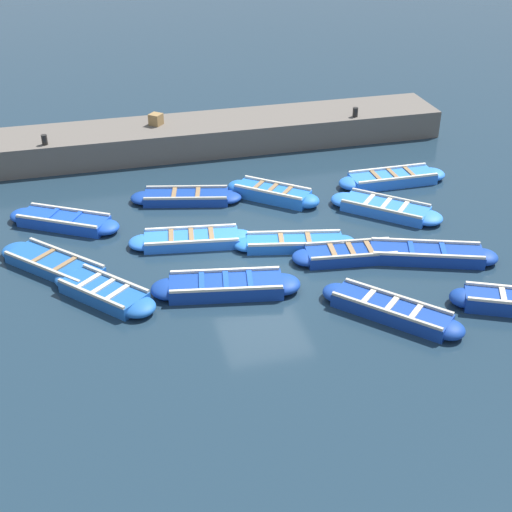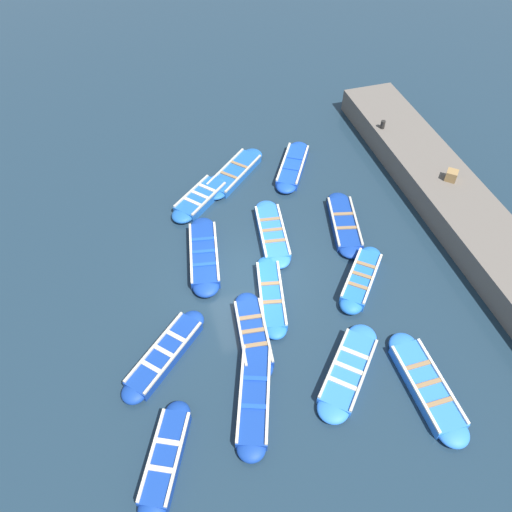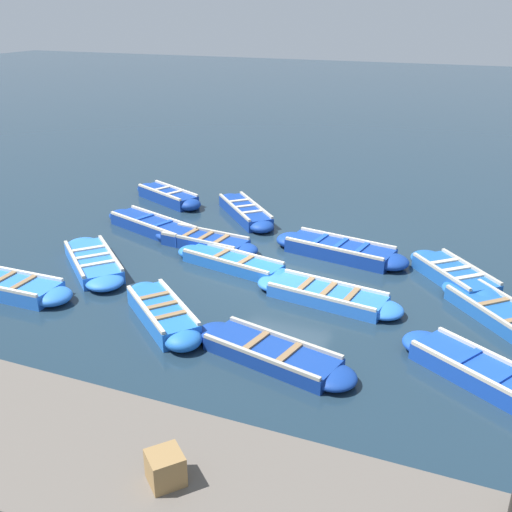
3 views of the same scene
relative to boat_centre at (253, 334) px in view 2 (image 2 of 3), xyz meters
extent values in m
plane|color=#1C303F|center=(0.41, 2.39, -0.16)|extent=(120.00, 120.00, 0.00)
cube|color=navy|center=(0.00, 0.00, -0.01)|extent=(1.17, 2.55, 0.32)
ellipsoid|color=navy|center=(0.14, 1.22, -0.01)|extent=(0.91, 0.93, 0.32)
ellipsoid|color=navy|center=(-0.14, -1.22, -0.01)|extent=(0.91, 0.93, 0.32)
cube|color=#B2AD9E|center=(-0.40, 0.05, 0.19)|extent=(0.36, 2.41, 0.07)
cube|color=#B2AD9E|center=(0.40, -0.05, 0.19)|extent=(0.36, 2.41, 0.07)
cube|color=olive|center=(0.06, 0.52, 0.17)|extent=(0.79, 0.23, 0.04)
cube|color=olive|center=(0.00, 0.00, 0.17)|extent=(0.79, 0.23, 0.04)
cube|color=olive|center=(-0.06, -0.52, 0.17)|extent=(0.79, 0.23, 0.04)
cube|color=navy|center=(-2.82, 0.03, 0.01)|extent=(2.69, 2.58, 0.35)
ellipsoid|color=navy|center=(-1.76, 1.02, 0.01)|extent=(1.09, 1.09, 0.35)
ellipsoid|color=navy|center=(-3.89, -0.96, 0.01)|extent=(1.09, 1.09, 0.35)
cube|color=#B2AD9E|center=(-3.08, 0.30, 0.22)|extent=(2.14, 2.00, 0.07)
cube|color=#B2AD9E|center=(-2.57, -0.24, 0.22)|extent=(2.14, 2.00, 0.07)
cube|color=beige|center=(-2.37, 0.45, 0.21)|extent=(0.60, 0.62, 0.04)
cube|color=beige|center=(-2.82, 0.03, 0.21)|extent=(0.60, 0.62, 0.04)
cube|color=beige|center=(-3.28, -0.39, 0.21)|extent=(0.60, 0.62, 0.04)
cube|color=blue|center=(2.38, -2.08, 0.00)|extent=(2.53, 2.64, 0.32)
ellipsoid|color=blue|center=(3.27, -1.10, 0.00)|extent=(1.35, 1.35, 0.32)
ellipsoid|color=blue|center=(1.50, -3.05, 0.00)|extent=(1.35, 1.35, 0.32)
cube|color=#B2AD9E|center=(2.04, -1.76, 0.19)|extent=(1.79, 1.97, 0.07)
cube|color=#B2AD9E|center=(2.73, -2.39, 0.19)|extent=(1.79, 1.97, 0.07)
cube|color=beige|center=(2.76, -1.66, 0.18)|extent=(0.76, 0.71, 0.04)
cube|color=beige|center=(2.38, -2.08, 0.18)|extent=(0.76, 0.71, 0.04)
cube|color=beige|center=(2.01, -2.49, 0.18)|extent=(0.76, 0.71, 0.04)
cube|color=navy|center=(4.77, 3.81, -0.02)|extent=(1.53, 2.83, 0.29)
ellipsoid|color=navy|center=(5.08, 5.11, -0.02)|extent=(1.05, 1.07, 0.29)
ellipsoid|color=navy|center=(4.47, 2.50, -0.02)|extent=(1.05, 1.07, 0.29)
cube|color=#B2AD9E|center=(4.35, 3.91, 0.16)|extent=(0.68, 2.58, 0.07)
cube|color=#B2AD9E|center=(5.19, 3.71, 0.16)|extent=(0.68, 2.58, 0.07)
cube|color=olive|center=(4.86, 4.18, 0.14)|extent=(0.84, 0.32, 0.04)
cube|color=olive|center=(4.69, 3.44, 0.14)|extent=(0.84, 0.32, 0.04)
cube|color=#1947B7|center=(4.01, 7.66, 0.00)|extent=(2.17, 2.80, 0.34)
ellipsoid|color=#1947B7|center=(4.71, 8.83, 0.00)|extent=(1.16, 1.17, 0.34)
ellipsoid|color=#1947B7|center=(3.31, 6.49, 0.00)|extent=(1.16, 1.17, 0.34)
cube|color=beige|center=(3.66, 7.87, 0.21)|extent=(1.43, 2.33, 0.07)
cube|color=beige|center=(4.37, 7.45, 0.21)|extent=(1.43, 2.33, 0.07)
cube|color=#1947B7|center=(4.21, 7.99, 0.19)|extent=(0.76, 0.53, 0.04)
cube|color=#1947B7|center=(3.81, 7.33, 0.19)|extent=(0.76, 0.53, 0.04)
cube|color=blue|center=(4.40, -3.20, 0.01)|extent=(0.98, 2.89, 0.34)
ellipsoid|color=blue|center=(4.39, -1.75, 0.01)|extent=(0.90, 0.93, 0.34)
ellipsoid|color=blue|center=(4.40, -4.64, 0.01)|extent=(0.90, 0.93, 0.34)
cube|color=silver|center=(3.95, -3.20, 0.21)|extent=(0.09, 2.83, 0.07)
cube|color=silver|center=(4.84, -3.20, 0.21)|extent=(0.09, 2.83, 0.07)
cube|color=olive|center=(4.39, -2.59, 0.20)|extent=(0.86, 0.14, 0.04)
cube|color=olive|center=(4.40, -3.20, 0.20)|extent=(0.86, 0.14, 0.04)
cube|color=olive|center=(4.40, -3.81, 0.20)|extent=(0.86, 0.14, 0.04)
cube|color=blue|center=(1.95, 4.13, -0.02)|extent=(1.32, 2.82, 0.28)
ellipsoid|color=blue|center=(2.15, 5.47, -0.02)|extent=(0.99, 1.02, 0.28)
ellipsoid|color=blue|center=(1.76, 2.79, -0.02)|extent=(0.99, 1.02, 0.28)
cube|color=silver|center=(1.52, 4.19, 0.15)|extent=(0.46, 2.64, 0.07)
cube|color=silver|center=(2.38, 4.07, 0.15)|extent=(0.46, 2.64, 0.07)
cube|color=olive|center=(2.04, 4.70, 0.14)|extent=(0.85, 0.26, 0.04)
cube|color=olive|center=(1.95, 4.13, 0.14)|extent=(0.85, 0.26, 0.04)
cube|color=olive|center=(1.87, 3.56, 0.14)|extent=(0.85, 0.26, 0.04)
cube|color=#1E59AD|center=(1.49, 7.97, -0.02)|extent=(2.77, 2.67, 0.29)
ellipsoid|color=#1E59AD|center=(2.55, 8.95, -0.02)|extent=(1.29, 1.29, 0.29)
ellipsoid|color=#1E59AD|center=(0.44, 7.00, -0.02)|extent=(1.29, 1.29, 0.29)
cube|color=#B2AD9E|center=(1.19, 8.30, 0.16)|extent=(2.12, 1.98, 0.07)
cube|color=#B2AD9E|center=(1.80, 7.65, 0.16)|extent=(2.12, 1.98, 0.07)
cube|color=olive|center=(1.79, 8.25, 0.15)|extent=(0.69, 0.73, 0.04)
cube|color=olive|center=(1.20, 7.70, 0.15)|extent=(0.69, 0.73, 0.04)
cube|color=navy|center=(-0.55, -2.03, 0.01)|extent=(1.85, 3.19, 0.34)
ellipsoid|color=navy|center=(-0.04, -0.58, 0.01)|extent=(1.03, 1.05, 0.34)
ellipsoid|color=navy|center=(-1.06, -3.48, 0.01)|extent=(1.03, 1.05, 0.34)
cube|color=beige|center=(-0.92, -1.90, 0.21)|extent=(1.08, 2.86, 0.07)
cube|color=beige|center=(-0.17, -2.16, 0.21)|extent=(1.08, 2.86, 0.07)
cube|color=#1947B7|center=(-0.40, -1.62, 0.20)|extent=(0.77, 0.39, 0.04)
cube|color=#1947B7|center=(-0.69, -2.44, 0.20)|extent=(0.77, 0.39, 0.04)
cube|color=blue|center=(1.02, 1.31, -0.02)|extent=(1.35, 2.86, 0.28)
ellipsoid|color=blue|center=(1.30, 2.66, -0.02)|extent=(0.87, 0.89, 0.28)
ellipsoid|color=blue|center=(0.74, -0.04, -0.02)|extent=(0.87, 0.89, 0.28)
cube|color=beige|center=(0.67, 1.38, 0.15)|extent=(0.63, 2.66, 0.07)
cube|color=beige|center=(1.37, 1.23, 0.15)|extent=(0.63, 2.66, 0.07)
cube|color=olive|center=(1.10, 1.69, 0.14)|extent=(0.72, 0.28, 0.04)
cube|color=olive|center=(0.94, 0.93, 0.14)|extent=(0.72, 0.28, 0.04)
cube|color=navy|center=(-3.32, -3.10, 0.03)|extent=(1.78, 2.61, 0.38)
ellipsoid|color=navy|center=(-2.79, -1.96, 0.03)|extent=(0.98, 0.99, 0.38)
ellipsoid|color=navy|center=(-3.86, -4.24, 0.03)|extent=(0.98, 0.99, 0.38)
cube|color=beige|center=(-3.65, -2.95, 0.25)|extent=(1.11, 2.27, 0.07)
cube|color=beige|center=(-3.00, -3.25, 0.25)|extent=(1.11, 2.27, 0.07)
cube|color=beige|center=(-3.17, -2.78, 0.24)|extent=(0.69, 0.42, 0.04)
cube|color=beige|center=(-3.47, -3.42, 0.24)|extent=(0.69, 0.42, 0.04)
cube|color=blue|center=(4.23, 1.07, 0.03)|extent=(2.19, 2.38, 0.39)
ellipsoid|color=blue|center=(5.00, 1.99, 0.03)|extent=(1.10, 1.11, 0.39)
ellipsoid|color=blue|center=(3.45, 0.15, 0.03)|extent=(1.10, 1.11, 0.39)
cube|color=beige|center=(3.94, 1.31, 0.26)|extent=(1.58, 1.85, 0.07)
cube|color=beige|center=(4.52, 0.82, 0.26)|extent=(1.58, 1.85, 0.07)
cube|color=olive|center=(4.56, 1.46, 0.24)|extent=(0.65, 0.58, 0.04)
cube|color=olive|center=(4.23, 1.07, 0.24)|extent=(0.65, 0.58, 0.04)
cube|color=olive|center=(3.90, 0.68, 0.24)|extent=(0.65, 0.58, 0.04)
cube|color=#1E59AD|center=(-0.24, 6.78, 0.01)|extent=(2.37, 2.25, 0.34)
ellipsoid|color=#1E59AD|center=(0.62, 7.54, 0.01)|extent=(1.26, 1.26, 0.34)
ellipsoid|color=#1E59AD|center=(-1.11, 6.01, 0.01)|extent=(1.26, 1.26, 0.34)
cube|color=#B2AD9E|center=(-0.53, 7.11, 0.21)|extent=(1.75, 1.56, 0.07)
cube|color=#B2AD9E|center=(0.05, 6.45, 0.21)|extent=(1.75, 1.56, 0.07)
cube|color=beige|center=(0.13, 7.10, 0.20)|extent=(0.66, 0.72, 0.04)
cube|color=beige|center=(-0.24, 6.78, 0.20)|extent=(0.66, 0.72, 0.04)
cube|color=beige|center=(-0.61, 6.45, 0.20)|extent=(0.66, 0.72, 0.04)
cube|color=navy|center=(-0.77, 3.71, 0.02)|extent=(1.49, 3.04, 0.36)
ellipsoid|color=navy|center=(-0.52, 5.15, 0.02)|extent=(1.07, 1.09, 0.36)
ellipsoid|color=navy|center=(-1.02, 2.28, 0.02)|extent=(1.07, 1.09, 0.36)
cube|color=beige|center=(-1.22, 3.79, 0.23)|extent=(0.57, 2.82, 0.07)
cube|color=beige|center=(-0.32, 3.64, 0.23)|extent=(0.57, 2.82, 0.07)
cube|color=#1947B7|center=(-0.66, 4.32, 0.22)|extent=(0.89, 0.29, 0.04)
cube|color=#1947B7|center=(-0.77, 3.71, 0.22)|extent=(0.89, 0.29, 0.04)
cube|color=#1947B7|center=(-0.88, 3.11, 0.22)|extent=(0.89, 0.29, 0.04)
cube|color=#605951|center=(9.15, 2.39, 0.35)|extent=(2.47, 18.21, 1.04)
cylinder|color=black|center=(8.26, 8.07, 1.05)|extent=(0.20, 0.20, 0.35)
cube|color=olive|center=(9.27, 4.11, 1.08)|extent=(0.58, 0.58, 0.41)
camera|label=1|loc=(-15.86, 6.82, 9.99)|focal=50.00mm
camera|label=2|loc=(-2.37, -8.36, 13.52)|focal=35.00mm
camera|label=3|loc=(14.09, 7.23, 6.25)|focal=42.00mm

